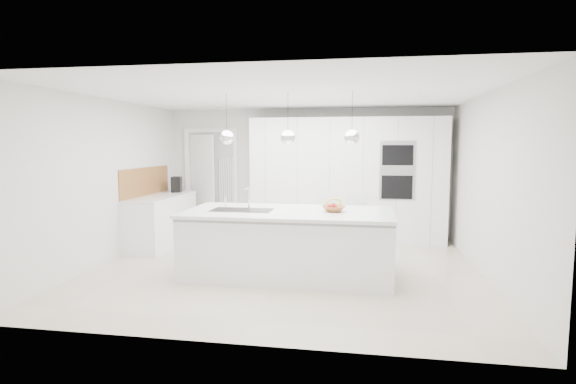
% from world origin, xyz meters
% --- Properties ---
extents(floor, '(5.50, 5.50, 0.00)m').
position_xyz_m(floor, '(0.00, 0.00, 0.00)').
color(floor, beige).
rests_on(floor, ground).
extents(wall_back, '(5.50, 0.00, 5.50)m').
position_xyz_m(wall_back, '(0.00, 2.50, 1.25)').
color(wall_back, silver).
rests_on(wall_back, ground).
extents(wall_left, '(0.00, 5.00, 5.00)m').
position_xyz_m(wall_left, '(-2.75, 0.00, 1.25)').
color(wall_left, silver).
rests_on(wall_left, ground).
extents(ceiling, '(5.50, 5.50, 0.00)m').
position_xyz_m(ceiling, '(0.00, 0.00, 2.50)').
color(ceiling, white).
rests_on(ceiling, wall_back).
extents(tall_cabinets, '(3.60, 0.60, 2.30)m').
position_xyz_m(tall_cabinets, '(0.80, 2.20, 1.15)').
color(tall_cabinets, white).
rests_on(tall_cabinets, floor).
extents(oven_stack, '(0.62, 0.04, 1.05)m').
position_xyz_m(oven_stack, '(1.70, 1.89, 1.35)').
color(oven_stack, '#A5A5A8').
rests_on(oven_stack, tall_cabinets).
extents(doorway_frame, '(1.11, 0.08, 2.13)m').
position_xyz_m(doorway_frame, '(-1.95, 2.47, 1.02)').
color(doorway_frame, white).
rests_on(doorway_frame, floor).
extents(hallway_door, '(0.76, 0.38, 2.00)m').
position_xyz_m(hallway_door, '(-2.20, 2.42, 1.00)').
color(hallway_door, white).
rests_on(hallway_door, floor).
extents(radiator, '(0.32, 0.04, 1.40)m').
position_xyz_m(radiator, '(-1.63, 2.46, 0.85)').
color(radiator, white).
rests_on(radiator, floor).
extents(left_base_cabinets, '(0.60, 1.80, 0.86)m').
position_xyz_m(left_base_cabinets, '(-2.45, 1.20, 0.43)').
color(left_base_cabinets, white).
rests_on(left_base_cabinets, floor).
extents(left_worktop, '(0.62, 1.82, 0.04)m').
position_xyz_m(left_worktop, '(-2.45, 1.20, 0.88)').
color(left_worktop, white).
rests_on(left_worktop, left_base_cabinets).
extents(oak_backsplash, '(0.02, 1.80, 0.50)m').
position_xyz_m(oak_backsplash, '(-2.74, 1.20, 1.15)').
color(oak_backsplash, '#A76A36').
rests_on(oak_backsplash, wall_left).
extents(island_base, '(2.80, 1.20, 0.86)m').
position_xyz_m(island_base, '(0.10, -0.30, 0.43)').
color(island_base, white).
rests_on(island_base, floor).
extents(island_worktop, '(2.84, 1.40, 0.04)m').
position_xyz_m(island_worktop, '(0.10, -0.25, 0.88)').
color(island_worktop, white).
rests_on(island_worktop, island_base).
extents(island_sink, '(0.84, 0.44, 0.18)m').
position_xyz_m(island_sink, '(-0.55, -0.30, 0.82)').
color(island_sink, '#3F3F42').
rests_on(island_sink, island_worktop).
extents(island_tap, '(0.02, 0.02, 0.30)m').
position_xyz_m(island_tap, '(-0.50, -0.10, 1.05)').
color(island_tap, white).
rests_on(island_tap, island_worktop).
extents(pendant_left, '(0.20, 0.20, 0.20)m').
position_xyz_m(pendant_left, '(-0.75, -0.30, 1.90)').
color(pendant_left, white).
rests_on(pendant_left, ceiling).
extents(pendant_mid, '(0.20, 0.20, 0.20)m').
position_xyz_m(pendant_mid, '(0.10, -0.30, 1.90)').
color(pendant_mid, white).
rests_on(pendant_mid, ceiling).
extents(pendant_right, '(0.20, 0.20, 0.20)m').
position_xyz_m(pendant_right, '(0.95, -0.30, 1.90)').
color(pendant_right, white).
rests_on(pendant_right, ceiling).
extents(fruit_bowl, '(0.34, 0.34, 0.08)m').
position_xyz_m(fruit_bowl, '(0.72, -0.23, 0.94)').
color(fruit_bowl, '#A76A36').
rests_on(fruit_bowl, island_worktop).
extents(espresso_machine, '(0.24, 0.31, 0.29)m').
position_xyz_m(espresso_machine, '(-2.43, 1.83, 1.05)').
color(espresso_machine, black).
rests_on(espresso_machine, left_worktop).
extents(bar_stool_left, '(0.41, 0.53, 1.06)m').
position_xyz_m(bar_stool_left, '(0.56, 0.70, 0.53)').
color(bar_stool_left, white).
rests_on(bar_stool_left, floor).
extents(bar_stool_right, '(0.41, 0.53, 1.06)m').
position_xyz_m(bar_stool_right, '(1.00, 0.64, 0.53)').
color(bar_stool_right, white).
rests_on(bar_stool_right, floor).
extents(apple_a, '(0.08, 0.08, 0.08)m').
position_xyz_m(apple_a, '(0.70, -0.20, 0.97)').
color(apple_a, '#AB1621').
rests_on(apple_a, fruit_bowl).
extents(apple_b, '(0.07, 0.07, 0.07)m').
position_xyz_m(apple_b, '(0.72, -0.16, 0.97)').
color(apple_b, '#AB1621').
rests_on(apple_b, fruit_bowl).
extents(apple_c, '(0.07, 0.07, 0.07)m').
position_xyz_m(apple_c, '(0.67, -0.21, 0.96)').
color(apple_c, '#AB1621').
rests_on(apple_c, fruit_bowl).
extents(apple_extra_3, '(0.08, 0.08, 0.08)m').
position_xyz_m(apple_extra_3, '(0.69, -0.26, 0.97)').
color(apple_extra_3, '#AB1621').
rests_on(apple_extra_3, fruit_bowl).
extents(banana_bunch, '(0.25, 0.18, 0.22)m').
position_xyz_m(banana_bunch, '(0.72, -0.20, 1.02)').
color(banana_bunch, yellow).
rests_on(banana_bunch, fruit_bowl).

